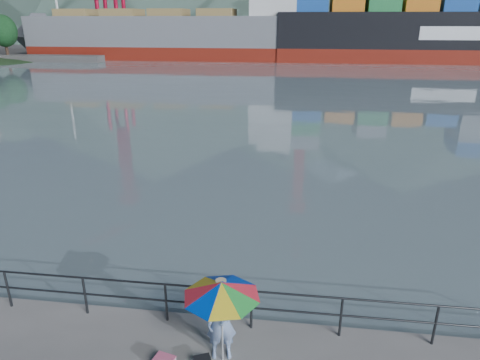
# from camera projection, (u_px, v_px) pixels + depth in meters

# --- Properties ---
(harbor_water) EXTENTS (500.00, 280.00, 0.00)m
(harbor_water) POSITION_uv_depth(u_px,v_px,m) (287.00, 42.00, 129.16)
(harbor_water) COLOR slate
(harbor_water) RESTS_ON ground
(far_dock) EXTENTS (200.00, 40.00, 0.40)m
(far_dock) POSITION_uv_depth(u_px,v_px,m) (327.00, 51.00, 93.64)
(far_dock) COLOR #514F4C
(far_dock) RESTS_ON ground
(guardrail) EXTENTS (22.00, 0.06, 1.03)m
(guardrail) POSITION_uv_depth(u_px,v_px,m) (125.00, 298.00, 10.08)
(guardrail) COLOR #2D3033
(guardrail) RESTS_ON ground
(container_stacks) EXTENTS (58.00, 8.40, 7.80)m
(container_stacks) POSITION_uv_depth(u_px,v_px,m) (450.00, 37.00, 89.79)
(container_stacks) COLOR gray
(container_stacks) RESTS_ON ground
(fisherman) EXTENTS (0.70, 0.53, 1.73)m
(fisherman) POSITION_uv_depth(u_px,v_px,m) (222.00, 322.00, 8.78)
(fisherman) COLOR #214F97
(fisherman) RESTS_ON ground
(beach_umbrella) EXTENTS (1.78, 1.78, 1.91)m
(beach_umbrella) POSITION_uv_depth(u_px,v_px,m) (222.00, 290.00, 8.35)
(beach_umbrella) COLOR white
(beach_umbrella) RESTS_ON ground
(fishing_rod) EXTENTS (0.22, 1.88, 1.33)m
(fishing_rod) POSITION_uv_depth(u_px,v_px,m) (210.00, 317.00, 10.24)
(fishing_rod) COLOR black
(fishing_rod) RESTS_ON ground
(bulk_carrier) EXTENTS (53.68, 9.29, 14.50)m
(bulk_carrier) POSITION_uv_depth(u_px,v_px,m) (191.00, 34.00, 75.38)
(bulk_carrier) COLOR maroon
(bulk_carrier) RESTS_ON ground
(container_ship) EXTENTS (53.98, 9.00, 18.10)m
(container_ship) POSITION_uv_depth(u_px,v_px,m) (456.00, 23.00, 69.00)
(container_ship) COLOR maroon
(container_ship) RESTS_ON ground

